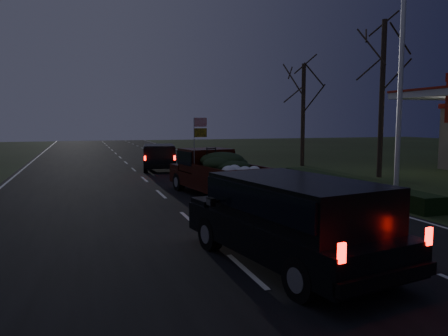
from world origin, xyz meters
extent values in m
plane|color=black|center=(0.00, 0.00, 0.00)|extent=(120.00, 120.00, 0.00)
cube|color=black|center=(0.00, 0.00, 0.01)|extent=(14.00, 120.00, 0.02)
cube|color=black|center=(7.80, 3.00, 0.30)|extent=(1.00, 10.00, 0.60)
cylinder|color=silver|center=(9.50, 2.00, 4.50)|extent=(0.20, 0.20, 9.00)
cylinder|color=black|center=(12.50, 7.00, 4.25)|extent=(0.28, 0.28, 8.50)
cylinder|color=black|center=(11.50, 14.00, 3.50)|extent=(0.28, 0.28, 7.00)
cube|color=#320D06|center=(2.13, 4.11, 0.63)|extent=(2.91, 5.54, 0.58)
cube|color=#320D06|center=(1.98, 5.05, 1.42)|extent=(2.19, 1.97, 0.95)
cube|color=black|center=(1.98, 5.05, 1.53)|extent=(2.28, 1.88, 0.58)
cube|color=#320D06|center=(2.35, 2.76, 0.95)|extent=(2.39, 3.22, 0.06)
ellipsoid|color=black|center=(2.32, 3.29, 1.42)|extent=(1.96, 2.14, 0.63)
cylinder|color=gray|center=(1.19, 3.97, 2.16)|extent=(0.03, 0.03, 2.11)
cube|color=red|center=(1.48, 4.01, 3.04)|extent=(0.55, 0.11, 0.36)
cube|color=gold|center=(1.48, 4.01, 2.62)|extent=(0.55, 0.11, 0.36)
cube|color=black|center=(1.55, 14.39, 0.59)|extent=(2.56, 4.80, 0.57)
cube|color=black|center=(1.51, 14.16, 1.24)|extent=(2.26, 3.56, 0.76)
cube|color=black|center=(1.51, 14.16, 1.31)|extent=(2.34, 3.48, 0.46)
cube|color=black|center=(1.00, -4.83, 0.69)|extent=(3.15, 5.64, 0.67)
cube|color=black|center=(1.05, -5.11, 1.44)|extent=(2.76, 4.20, 0.89)
cube|color=black|center=(1.05, -5.11, 1.53)|extent=(2.85, 4.11, 0.53)
cube|color=black|center=(-0.46, -4.03, 1.31)|extent=(0.15, 0.26, 0.18)
camera|label=1|loc=(-3.14, -13.10, 3.06)|focal=35.00mm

